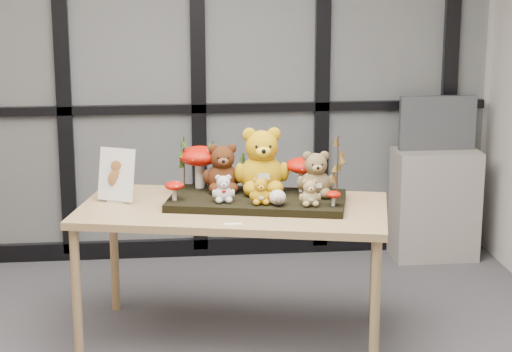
{
  "coord_description": "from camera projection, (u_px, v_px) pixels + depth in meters",
  "views": [
    {
      "loc": [
        0.18,
        -3.77,
        2.09
      ],
      "look_at": [
        0.68,
        0.93,
        0.94
      ],
      "focal_mm": 65.0,
      "sensor_mm": 36.0,
      "label": 1
    }
  ],
  "objects": [
    {
      "name": "sprig_green_mid_left",
      "position": [
        213.0,
        165.0,
        5.14
      ],
      "size": [
        0.05,
        0.05,
        0.26
      ],
      "primitive_type": null,
      "color": "#14360C",
      "rests_on": "diorama_tray"
    },
    {
      "name": "room_shell",
      "position": [
        112.0,
        56.0,
        3.72
      ],
      "size": [
        5.0,
        5.0,
        5.0
      ],
      "color": "beige",
      "rests_on": "floor"
    },
    {
      "name": "mushroom_back_left",
      "position": [
        200.0,
        165.0,
        5.15
      ],
      "size": [
        0.23,
        0.23,
        0.26
      ],
      "primitive_type": null,
      "color": "#A90F05",
      "rests_on": "diorama_tray"
    },
    {
      "name": "bear_tan_back",
      "position": [
        316.0,
        171.0,
        4.96
      ],
      "size": [
        0.24,
        0.23,
        0.27
      ],
      "primitive_type": null,
      "rotation": [
        0.0,
        0.0,
        -0.23
      ],
      "color": "brown",
      "rests_on": "diorama_tray"
    },
    {
      "name": "bear_brown_medium",
      "position": [
        222.0,
        165.0,
        5.07
      ],
      "size": [
        0.26,
        0.25,
        0.29
      ],
      "primitive_type": null,
      "rotation": [
        0.0,
        0.0,
        -0.23
      ],
      "color": "#44200D",
      "rests_on": "diorama_tray"
    },
    {
      "name": "bear_beige_small",
      "position": [
        310.0,
        191.0,
        4.79
      ],
      "size": [
        0.14,
        0.13,
        0.15
      ],
      "primitive_type": null,
      "rotation": [
        0.0,
        0.0,
        -0.23
      ],
      "color": "#A08854",
      "rests_on": "diorama_tray"
    },
    {
      "name": "glass_partition",
      "position": [
        130.0,
        55.0,
        6.17
      ],
      "size": [
        4.9,
        0.06,
        2.78
      ],
      "color": "#2D383F",
      "rests_on": "floor"
    },
    {
      "name": "plush_cream_hedgehog",
      "position": [
        278.0,
        197.0,
        4.81
      ],
      "size": [
        0.08,
        0.07,
        0.09
      ],
      "primitive_type": null,
      "rotation": [
        0.0,
        0.0,
        -0.23
      ],
      "color": "beige",
      "rests_on": "diorama_tray"
    },
    {
      "name": "sprig_green_far_left",
      "position": [
        184.0,
        163.0,
        5.11
      ],
      "size": [
        0.05,
        0.05,
        0.3
      ],
      "primitive_type": null,
      "color": "#14360C",
      "rests_on": "diorama_tray"
    },
    {
      "name": "display_table",
      "position": [
        233.0,
        218.0,
        4.95
      ],
      "size": [
        1.77,
        1.17,
        0.76
      ],
      "rotation": [
        0.0,
        0.0,
        -0.23
      ],
      "color": "tan",
      "rests_on": "floor"
    },
    {
      "name": "label_card",
      "position": [
        233.0,
        224.0,
        4.62
      ],
      "size": [
        0.09,
        0.03,
        0.0
      ],
      "primitive_type": "cube",
      "color": "white",
      "rests_on": "display_table"
    },
    {
      "name": "mushroom_front_left",
      "position": [
        174.0,
        190.0,
        4.9
      ],
      "size": [
        0.1,
        0.1,
        0.11
      ],
      "primitive_type": null,
      "color": "#A90F05",
      "rests_on": "diorama_tray"
    },
    {
      "name": "sprig_dry_mid_right",
      "position": [
        337.0,
        178.0,
        4.87
      ],
      "size": [
        0.05,
        0.05,
        0.25
      ],
      "primitive_type": null,
      "color": "brown",
      "rests_on": "diorama_tray"
    },
    {
      "name": "sign_holder",
      "position": [
        117.0,
        177.0,
        5.0
      ],
      "size": [
        0.22,
        0.15,
        0.29
      ],
      "rotation": [
        0.0,
        0.0,
        -0.44
      ],
      "color": "silver",
      "rests_on": "display_table"
    },
    {
      "name": "sprig_green_centre",
      "position": [
        244.0,
        171.0,
        5.14
      ],
      "size": [
        0.05,
        0.05,
        0.2
      ],
      "primitive_type": null,
      "color": "#14360C",
      "rests_on": "diorama_tray"
    },
    {
      "name": "diorama_tray",
      "position": [
        257.0,
        201.0,
        4.98
      ],
      "size": [
        1.02,
        0.67,
        0.04
      ],
      "primitive_type": "cube",
      "rotation": [
        0.0,
        0.0,
        -0.23
      ],
      "color": "black",
      "rests_on": "display_table"
    },
    {
      "name": "bear_small_yellow",
      "position": [
        260.0,
        189.0,
        4.82
      ],
      "size": [
        0.14,
        0.13,
        0.15
      ],
      "primitive_type": null,
      "rotation": [
        0.0,
        0.0,
        -0.23
      ],
      "color": "#C68C10",
      "rests_on": "diorama_tray"
    },
    {
      "name": "bear_pooh_yellow",
      "position": [
        262.0,
        157.0,
        5.03
      ],
      "size": [
        0.36,
        0.33,
        0.39
      ],
      "primitive_type": null,
      "rotation": [
        0.0,
        0.0,
        -0.23
      ],
      "color": "#CC980D",
      "rests_on": "diorama_tray"
    },
    {
      "name": "cabinet",
      "position": [
        435.0,
        204.0,
        6.43
      ],
      "size": [
        0.57,
        0.33,
        0.77
      ],
      "primitive_type": "cube",
      "color": "gray",
      "rests_on": "floor"
    },
    {
      "name": "sprig_dry_far_right",
      "position": [
        337.0,
        165.0,
        4.98
      ],
      "size": [
        0.05,
        0.05,
        0.33
      ],
      "primitive_type": null,
      "color": "brown",
      "rests_on": "diorama_tray"
    },
    {
      "name": "mushroom_back_right",
      "position": [
        303.0,
        173.0,
        5.06
      ],
      "size": [
        0.19,
        0.19,
        0.21
      ],
      "primitive_type": null,
      "color": "#A90F05",
      "rests_on": "diorama_tray"
    },
    {
      "name": "monitor",
      "position": [
        438.0,
        123.0,
        6.31
      ],
      "size": [
        0.53,
        0.05,
        0.37
      ],
      "color": "#484B4F",
      "rests_on": "cabinet"
    },
    {
      "name": "mushroom_front_right",
      "position": [
        333.0,
        198.0,
        4.79
      ],
      "size": [
        0.08,
        0.08,
        0.09
      ],
      "primitive_type": null,
      "color": "#A90F05",
      "rests_on": "diorama_tray"
    },
    {
      "name": "bear_white_bow",
      "position": [
        223.0,
        187.0,
        4.86
      ],
      "size": [
        0.14,
        0.14,
        0.16
      ],
      "primitive_type": null,
      "rotation": [
        0.0,
        0.0,
        -0.23
      ],
      "color": "silver",
      "rests_on": "diorama_tray"
    }
  ]
}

